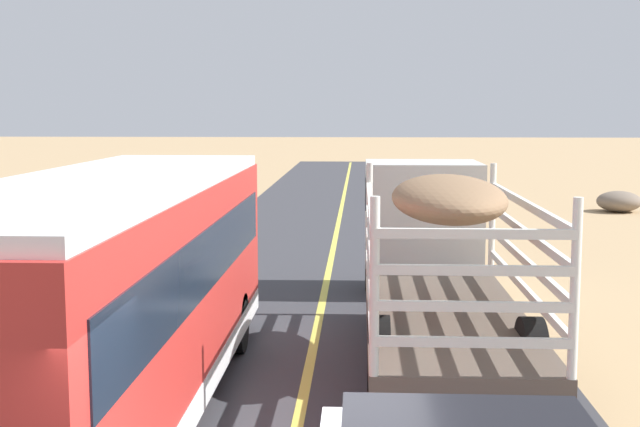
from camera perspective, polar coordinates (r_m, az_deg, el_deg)
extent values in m
cube|color=silver|center=(18.52, 7.03, 0.14)|extent=(2.50, 2.20, 2.20)
cube|color=#192333|center=(18.47, 7.05, 1.53)|extent=(2.53, 1.54, 0.70)
cube|color=brown|center=(13.42, 8.63, -7.34)|extent=(2.50, 6.40, 0.24)
cylinder|color=silver|center=(16.21, 3.41, -0.38)|extent=(0.12, 0.12, 2.20)
cylinder|color=silver|center=(16.41, 11.75, -0.43)|extent=(0.12, 0.12, 2.20)
cylinder|color=silver|center=(10.02, 3.76, -5.07)|extent=(0.12, 0.12, 2.20)
cylinder|color=silver|center=(10.34, 17.12, -4.99)|extent=(0.12, 0.12, 2.20)
cube|color=silver|center=(13.23, 3.44, -4.99)|extent=(0.08, 6.30, 0.12)
cube|color=silver|center=(13.47, 13.82, -4.97)|extent=(0.08, 6.30, 0.12)
cube|color=silver|center=(10.25, 10.48, -8.70)|extent=(2.40, 0.08, 0.12)
cube|color=silver|center=(13.14, 3.45, -3.12)|extent=(0.08, 6.30, 0.12)
cube|color=silver|center=(13.39, 13.88, -3.12)|extent=(0.08, 6.30, 0.12)
cube|color=silver|center=(10.14, 10.54, -6.30)|extent=(2.40, 0.08, 0.12)
cube|color=silver|center=(13.07, 3.47, -1.22)|extent=(0.08, 6.30, 0.12)
cube|color=silver|center=(13.32, 13.93, -1.26)|extent=(0.08, 6.30, 0.12)
cube|color=silver|center=(10.05, 10.59, -3.86)|extent=(2.40, 0.08, 0.12)
cube|color=silver|center=(13.01, 3.48, 0.70)|extent=(0.08, 6.30, 0.12)
cube|color=silver|center=(13.27, 13.99, 0.62)|extent=(0.08, 6.30, 0.12)
cube|color=silver|center=(9.97, 10.65, -1.38)|extent=(2.40, 0.08, 0.12)
ellipsoid|color=#8C6B4C|center=(13.08, 8.79, 1.05)|extent=(1.75, 3.84, 0.70)
cylinder|color=black|center=(18.66, 3.62, -3.65)|extent=(0.32, 1.10, 1.10)
cylinder|color=black|center=(18.82, 10.29, -3.66)|extent=(0.32, 1.10, 1.10)
cylinder|color=black|center=(12.17, 4.05, -9.53)|extent=(0.32, 1.10, 1.10)
cylinder|color=black|center=(12.41, 14.30, -9.41)|extent=(0.32, 1.10, 1.10)
cube|color=red|center=(10.92, -14.16, -5.44)|extent=(2.50, 10.00, 2.70)
cube|color=white|center=(10.70, -14.39, 2.06)|extent=(2.45, 9.80, 0.16)
cube|color=#192333|center=(10.83, -14.24, -3.00)|extent=(2.54, 9.20, 0.80)
cube|color=silver|center=(11.22, -13.98, -11.18)|extent=(2.53, 9.80, 0.36)
cylinder|color=black|center=(14.53, -14.45, -7.18)|extent=(0.30, 1.00, 1.00)
cylinder|color=black|center=(14.04, -5.77, -7.49)|extent=(0.30, 1.00, 1.00)
ellipsoid|color=#84705B|center=(35.73, -19.97, 1.24)|extent=(1.73, 1.77, 1.32)
ellipsoid|color=#756656|center=(35.31, 19.86, 0.78)|extent=(1.74, 1.73, 0.84)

